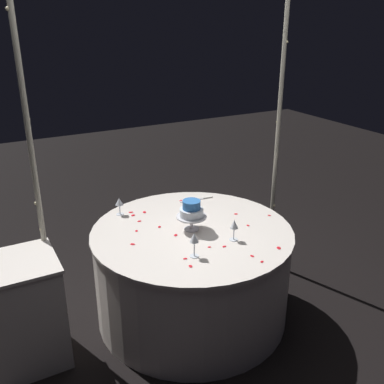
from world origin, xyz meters
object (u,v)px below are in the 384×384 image
Objects in this scene: tiered_cake at (192,211)px; cake_knife at (198,199)px; wine_glass_1 at (194,239)px; side_table at (24,312)px; main_table at (192,273)px; wine_glass_2 at (234,225)px; decorative_arch at (172,104)px; wine_glass_0 at (119,202)px.

cake_knife is (0.32, 0.46, -0.14)m from tiered_cake.
side_table is at bearing 157.42° from wine_glass_1.
main_table is 1.95× the size of side_table.
wine_glass_2 is at bearing -56.71° from main_table.
cake_knife is at bearing 79.46° from wine_glass_2.
wine_glass_1 is 0.36m from wine_glass_2.
decorative_arch is at bearing 107.31° from wine_glass_2.
cake_knife is at bearing 27.78° from decorative_arch.
main_table is at bearing -90.00° from decorative_arch.
side_table reaches higher than cake_knife.
decorative_arch reaches higher than wine_glass_1.
decorative_arch is 16.29× the size of wine_glass_2.
main_table is 0.78m from wine_glass_0.
side_table is 4.44× the size of wine_glass_1.
wine_glass_2 is (0.18, -0.27, 0.48)m from main_table.
tiered_cake is 0.39m from wine_glass_1.
wine_glass_0 reaches higher than side_table.
wine_glass_1 reaches higher than wine_glass_0.
wine_glass_0 is (0.83, 0.41, 0.45)m from side_table.
wine_glass_1 is at bearing -104.68° from decorative_arch.
main_table is 6.48× the size of tiered_cake.
decorative_arch is 1.26m from main_table.
main_table is (0.00, -0.30, -1.22)m from decorative_arch.
wine_glass_0 is (-0.37, 0.49, -0.04)m from tiered_cake.
wine_glass_0 is at bearing 126.36° from main_table.
side_table is 1.50m from wine_glass_2.
wine_glass_1 is at bearing -76.57° from wine_glass_0.
decorative_arch is at bearing 10.16° from side_table.
cake_knife is at bearing -2.53° from wine_glass_0.
cake_knife is (0.32, 0.17, -0.86)m from decorative_arch.
wine_glass_1 is (-0.17, -0.64, -0.73)m from decorative_arch.
decorative_arch reaches higher than wine_glass_0.
side_table is 1.30m from tiered_cake.
main_table is at bearing -4.23° from side_table.
tiered_cake is at bearing -3.87° from side_table.
tiered_cake is at bearing 122.17° from wine_glass_2.
decorative_arch reaches higher than main_table.
tiered_cake reaches higher than main_table.
wine_glass_2 is at bearing -14.74° from side_table.
wine_glass_2 is at bearing -54.70° from wine_glass_0.
main_table is at bearing 123.29° from wine_glass_2.
cake_knife is (0.14, 0.75, -0.11)m from wine_glass_2.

